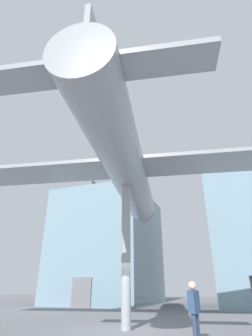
% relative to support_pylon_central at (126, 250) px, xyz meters
% --- Properties ---
extents(ground_plane, '(80.00, 80.00, 0.00)m').
position_rel_support_pylon_central_xyz_m(ground_plane, '(0.00, 0.00, -3.03)').
color(ground_plane, slate).
extents(glass_pavilion_left, '(9.15, 10.74, 11.27)m').
position_rel_support_pylon_central_xyz_m(glass_pavilion_left, '(-7.62, 15.19, 2.32)').
color(glass_pavilion_left, '#7593A3').
rests_on(glass_pavilion_left, ground_plane).
extents(support_pylon_central, '(0.41, 0.41, 6.05)m').
position_rel_support_pylon_central_xyz_m(support_pylon_central, '(0.00, 0.00, 0.00)').
color(support_pylon_central, '#999EA3').
rests_on(support_pylon_central, ground_plane).
extents(suspended_airplane, '(22.00, 16.29, 3.21)m').
position_rel_support_pylon_central_xyz_m(suspended_airplane, '(-0.04, 0.22, 4.00)').
color(suspended_airplane, '#93999E').
rests_on(suspended_airplane, support_pylon_central).
extents(visitor_person, '(0.33, 0.45, 1.73)m').
position_rel_support_pylon_central_xyz_m(visitor_person, '(2.99, -2.03, -2.03)').
color(visitor_person, '#2D3D56').
rests_on(visitor_person, ground_plane).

